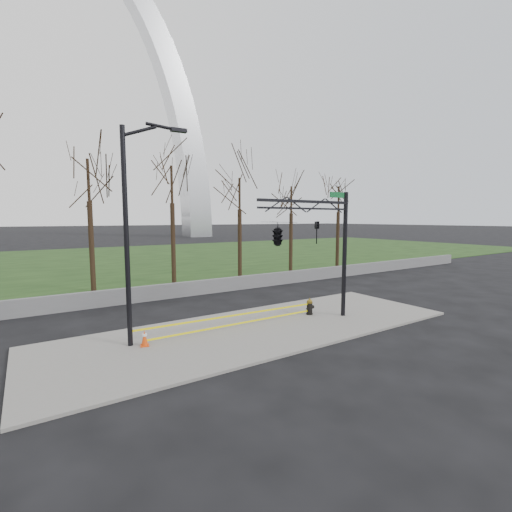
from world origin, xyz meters
TOP-DOWN VIEW (x-y plane):
  - ground at (0.00, 0.00)m, footprint 500.00×500.00m
  - sidewalk at (0.00, 0.00)m, footprint 18.00×6.00m
  - grass_strip at (0.00, 30.00)m, footprint 120.00×40.00m
  - guardrail at (0.00, 8.00)m, footprint 60.00×0.30m
  - gateway_arch at (0.00, 75.00)m, footprint 66.00×6.00m
  - tree_row at (-2.04, 12.00)m, footprint 41.93×4.00m
  - fire_hydrant at (3.18, 0.43)m, footprint 0.50×0.33m
  - traffic_cone at (-4.82, 0.49)m, footprint 0.38×0.38m
  - street_light at (-5.02, 0.82)m, footprint 2.39×0.39m
  - traffic_signal_mast at (1.17, -0.62)m, footprint 5.10×2.49m
  - caution_tape at (-0.94, 0.55)m, footprint 8.41×0.41m

SIDE VIEW (x-z plane):
  - ground at x=0.00m, z-range 0.00..0.00m
  - grass_strip at x=0.00m, z-range 0.00..0.06m
  - sidewalk at x=0.00m, z-range 0.00..0.10m
  - traffic_cone at x=-4.82m, z-range 0.10..0.70m
  - guardrail at x=0.00m, z-range 0.00..0.90m
  - caution_tape at x=-0.94m, z-range 0.26..0.67m
  - fire_hydrant at x=3.18m, z-range 0.07..0.88m
  - traffic_signal_mast at x=1.17m, z-range 1.15..7.15m
  - tree_row at x=-2.04m, z-range 0.00..9.09m
  - street_light at x=-5.02m, z-range 0.59..8.80m
  - gateway_arch at x=0.00m, z-range 0.00..65.00m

